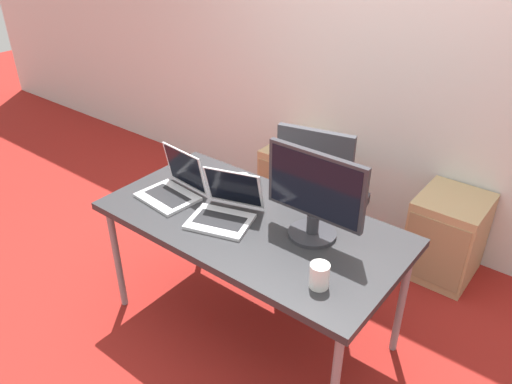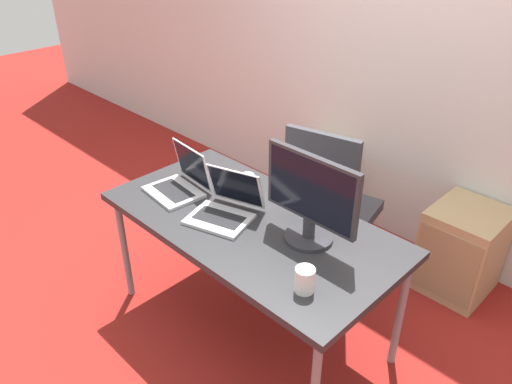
{
  "view_description": "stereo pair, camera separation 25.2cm",
  "coord_description": "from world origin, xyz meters",
  "px_view_note": "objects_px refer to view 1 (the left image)",
  "views": [
    {
      "loc": [
        1.34,
        -1.67,
        2.17
      ],
      "look_at": [
        0.0,
        0.04,
        0.89
      ],
      "focal_mm": 35.0,
      "sensor_mm": 36.0,
      "label": 1
    },
    {
      "loc": [
        1.53,
        -1.5,
        2.17
      ],
      "look_at": [
        0.0,
        0.04,
        0.89
      ],
      "focal_mm": 35.0,
      "sensor_mm": 36.0,
      "label": 2
    }
  ],
  "objects_px": {
    "monitor": "(315,196)",
    "coffee_cup_white": "(319,276)",
    "office_chair": "(320,218)",
    "cabinet_right": "(447,236)",
    "laptop_right": "(225,210)",
    "cabinet_left": "(296,181)",
    "laptop_left": "(173,187)",
    "coffee_cup_brown": "(242,184)"
  },
  "relations": [
    {
      "from": "cabinet_right",
      "to": "laptop_left",
      "type": "bearing_deg",
      "value": -133.57
    },
    {
      "from": "laptop_left",
      "to": "laptop_right",
      "type": "bearing_deg",
      "value": 0.21
    },
    {
      "from": "office_chair",
      "to": "cabinet_left",
      "type": "distance_m",
      "value": 0.73
    },
    {
      "from": "cabinet_left",
      "to": "cabinet_right",
      "type": "xyz_separation_m",
      "value": [
        1.18,
        0.0,
        0.0
      ]
    },
    {
      "from": "coffee_cup_brown",
      "to": "laptop_left",
      "type": "bearing_deg",
      "value": -136.38
    },
    {
      "from": "cabinet_right",
      "to": "laptop_right",
      "type": "height_order",
      "value": "laptop_right"
    },
    {
      "from": "laptop_right",
      "to": "coffee_cup_brown",
      "type": "height_order",
      "value": "laptop_right"
    },
    {
      "from": "laptop_left",
      "to": "cabinet_right",
      "type": "bearing_deg",
      "value": 46.43
    },
    {
      "from": "monitor",
      "to": "laptop_right",
      "type": "bearing_deg",
      "value": -161.09
    },
    {
      "from": "cabinet_left",
      "to": "coffee_cup_brown",
      "type": "distance_m",
      "value": 1.14
    },
    {
      "from": "laptop_right",
      "to": "office_chair",
      "type": "bearing_deg",
      "value": 79.05
    },
    {
      "from": "cabinet_left",
      "to": "coffee_cup_brown",
      "type": "height_order",
      "value": "coffee_cup_brown"
    },
    {
      "from": "cabinet_left",
      "to": "laptop_right",
      "type": "relative_size",
      "value": 1.45
    },
    {
      "from": "coffee_cup_white",
      "to": "cabinet_left",
      "type": "bearing_deg",
      "value": 126.77
    },
    {
      "from": "cabinet_left",
      "to": "laptop_left",
      "type": "bearing_deg",
      "value": -90.02
    },
    {
      "from": "cabinet_right",
      "to": "laptop_right",
      "type": "bearing_deg",
      "value": -122.98
    },
    {
      "from": "office_chair",
      "to": "laptop_right",
      "type": "height_order",
      "value": "office_chair"
    },
    {
      "from": "laptop_right",
      "to": "coffee_cup_white",
      "type": "xyz_separation_m",
      "value": [
        0.66,
        -0.15,
        0.01
      ]
    },
    {
      "from": "laptop_left",
      "to": "cabinet_left",
      "type": "bearing_deg",
      "value": 89.98
    },
    {
      "from": "monitor",
      "to": "laptop_left",
      "type": "bearing_deg",
      "value": -169.47
    },
    {
      "from": "office_chair",
      "to": "cabinet_right",
      "type": "relative_size",
      "value": 1.93
    },
    {
      "from": "cabinet_left",
      "to": "monitor",
      "type": "distance_m",
      "value": 1.52
    },
    {
      "from": "laptop_right",
      "to": "monitor",
      "type": "distance_m",
      "value": 0.49
    },
    {
      "from": "laptop_right",
      "to": "coffee_cup_white",
      "type": "distance_m",
      "value": 0.68
    },
    {
      "from": "laptop_right",
      "to": "cabinet_right",
      "type": "bearing_deg",
      "value": 57.02
    },
    {
      "from": "coffee_cup_white",
      "to": "laptop_right",
      "type": "bearing_deg",
      "value": 167.33
    },
    {
      "from": "cabinet_left",
      "to": "laptop_left",
      "type": "relative_size",
      "value": 1.7
    },
    {
      "from": "office_chair",
      "to": "cabinet_left",
      "type": "bearing_deg",
      "value": 136.0
    },
    {
      "from": "coffee_cup_white",
      "to": "monitor",
      "type": "bearing_deg",
      "value": 126.92
    },
    {
      "from": "cabinet_left",
      "to": "monitor",
      "type": "height_order",
      "value": "monitor"
    },
    {
      "from": "cabinet_right",
      "to": "monitor",
      "type": "height_order",
      "value": "monitor"
    },
    {
      "from": "coffee_cup_white",
      "to": "coffee_cup_brown",
      "type": "xyz_separation_m",
      "value": [
        -0.76,
        0.41,
        -0.0
      ]
    },
    {
      "from": "monitor",
      "to": "coffee_cup_brown",
      "type": "height_order",
      "value": "monitor"
    },
    {
      "from": "laptop_right",
      "to": "monitor",
      "type": "xyz_separation_m",
      "value": [
        0.44,
        0.15,
        0.18
      ]
    },
    {
      "from": "cabinet_right",
      "to": "monitor",
      "type": "bearing_deg",
      "value": -108.62
    },
    {
      "from": "monitor",
      "to": "coffee_cup_white",
      "type": "distance_m",
      "value": 0.41
    },
    {
      "from": "office_chair",
      "to": "laptop_right",
      "type": "distance_m",
      "value": 0.84
    },
    {
      "from": "cabinet_right",
      "to": "monitor",
      "type": "distance_m",
      "value": 1.34
    },
    {
      "from": "monitor",
      "to": "cabinet_left",
      "type": "bearing_deg",
      "value": 126.73
    },
    {
      "from": "monitor",
      "to": "coffee_cup_white",
      "type": "xyz_separation_m",
      "value": [
        0.22,
        -0.3,
        -0.17
      ]
    },
    {
      "from": "monitor",
      "to": "coffee_cup_brown",
      "type": "bearing_deg",
      "value": 168.07
    },
    {
      "from": "cabinet_left",
      "to": "coffee_cup_brown",
      "type": "bearing_deg",
      "value": -74.16
    }
  ]
}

